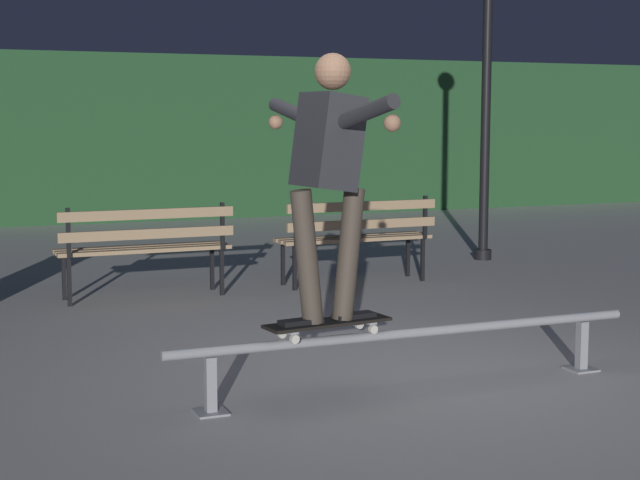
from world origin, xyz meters
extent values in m
plane|color=#ADAAA8|center=(0.00, 0.00, 0.00)|extent=(90.00, 90.00, 0.00)
cube|color=#234C28|center=(0.00, 10.82, 1.34)|extent=(24.00, 1.20, 2.68)
cylinder|color=gray|center=(0.00, -0.12, 0.36)|extent=(3.10, 0.06, 0.06)
cube|color=gray|center=(-1.27, -0.12, 0.16)|extent=(0.06, 0.06, 0.33)
cube|color=gray|center=(-1.27, -0.12, 0.01)|extent=(0.18, 0.18, 0.01)
cube|color=gray|center=(1.27, -0.12, 0.16)|extent=(0.06, 0.06, 0.33)
cube|color=gray|center=(1.27, -0.12, 0.01)|extent=(0.18, 0.18, 0.01)
cube|color=black|center=(-0.55, -0.12, 0.47)|extent=(0.80, 0.30, 0.02)
cube|color=black|center=(-0.55, -0.12, 0.48)|extent=(0.78, 0.29, 0.00)
cube|color=#9E9EA3|center=(-0.29, -0.09, 0.45)|extent=(0.07, 0.18, 0.02)
cube|color=#9E9EA3|center=(-0.82, -0.15, 0.45)|extent=(0.07, 0.18, 0.02)
cylinder|color=beige|center=(-0.28, -0.16, 0.41)|extent=(0.06, 0.04, 0.05)
cylinder|color=beige|center=(-0.30, -0.01, 0.41)|extent=(0.06, 0.04, 0.05)
cylinder|color=beige|center=(-0.81, -0.23, 0.41)|extent=(0.06, 0.04, 0.05)
cylinder|color=beige|center=(-0.83, -0.07, 0.41)|extent=(0.06, 0.04, 0.05)
cube|color=black|center=(-0.37, -0.10, 0.49)|extent=(0.27, 0.13, 0.03)
cube|color=black|center=(-0.73, -0.14, 0.49)|extent=(0.27, 0.13, 0.03)
cylinder|color=#473D33|center=(-0.41, -0.10, 0.86)|extent=(0.22, 0.15, 0.79)
cylinder|color=#473D33|center=(-0.69, -0.14, 0.86)|extent=(0.22, 0.15, 0.79)
cube|color=#2D2D33|center=(-0.55, -0.12, 1.52)|extent=(0.38, 0.40, 0.57)
cylinder|color=#2D2D33|center=(-0.50, -0.50, 1.68)|extent=(0.16, 0.61, 0.21)
cylinder|color=#2D2D33|center=(-0.60, 0.26, 1.68)|extent=(0.16, 0.61, 0.21)
sphere|color=#A37556|center=(-0.47, -0.77, 1.63)|extent=(0.09, 0.09, 0.09)
sphere|color=#A37556|center=(-0.64, 0.53, 1.63)|extent=(0.09, 0.09, 0.09)
sphere|color=#A37556|center=(-0.52, -0.12, 1.92)|extent=(0.21, 0.21, 0.21)
cube|color=black|center=(-0.16, 3.75, 0.22)|extent=(0.04, 0.04, 0.44)
cube|color=black|center=(-0.15, 3.43, 0.22)|extent=(0.04, 0.04, 0.44)
cube|color=black|center=(-0.15, 3.39, 0.66)|extent=(0.04, 0.04, 0.44)
cube|color=black|center=(-1.57, 3.74, 0.22)|extent=(0.04, 0.04, 0.44)
cube|color=black|center=(-1.56, 3.42, 0.22)|extent=(0.04, 0.04, 0.44)
cube|color=black|center=(-1.56, 3.38, 0.66)|extent=(0.04, 0.04, 0.44)
cube|color=#A38460|center=(-0.86, 3.72, 0.46)|extent=(1.60, 0.11, 0.04)
cube|color=#A38460|center=(-0.86, 3.58, 0.46)|extent=(1.60, 0.11, 0.04)
cube|color=#A38460|center=(-0.86, 3.44, 0.46)|extent=(1.60, 0.11, 0.04)
cube|color=#A38460|center=(-0.86, 3.37, 0.62)|extent=(1.60, 0.06, 0.09)
cube|color=#A38460|center=(-0.86, 3.37, 0.80)|extent=(1.60, 0.06, 0.09)
cube|color=black|center=(1.98, 3.75, 0.22)|extent=(0.04, 0.04, 0.44)
cube|color=black|center=(1.98, 3.43, 0.22)|extent=(0.04, 0.04, 0.44)
cube|color=black|center=(1.98, 3.39, 0.66)|extent=(0.04, 0.04, 0.44)
cube|color=black|center=(0.57, 3.74, 0.22)|extent=(0.04, 0.04, 0.44)
cube|color=black|center=(0.57, 3.42, 0.22)|extent=(0.04, 0.04, 0.44)
cube|color=black|center=(0.57, 3.38, 0.66)|extent=(0.04, 0.04, 0.44)
cube|color=#A38460|center=(1.27, 3.72, 0.46)|extent=(1.60, 0.11, 0.04)
cube|color=#A38460|center=(1.28, 3.58, 0.46)|extent=(1.60, 0.11, 0.04)
cube|color=#A38460|center=(1.28, 3.44, 0.46)|extent=(1.60, 0.11, 0.04)
cube|color=#A38460|center=(1.28, 3.37, 0.62)|extent=(1.60, 0.06, 0.09)
cube|color=#A38460|center=(1.28, 3.37, 0.80)|extent=(1.60, 0.06, 0.09)
cylinder|color=black|center=(3.37, 4.52, 1.80)|extent=(0.11, 0.11, 3.60)
cylinder|color=black|center=(3.37, 4.52, 0.06)|extent=(0.20, 0.20, 0.12)
camera|label=1|loc=(-2.72, -5.31, 1.66)|focal=54.73mm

